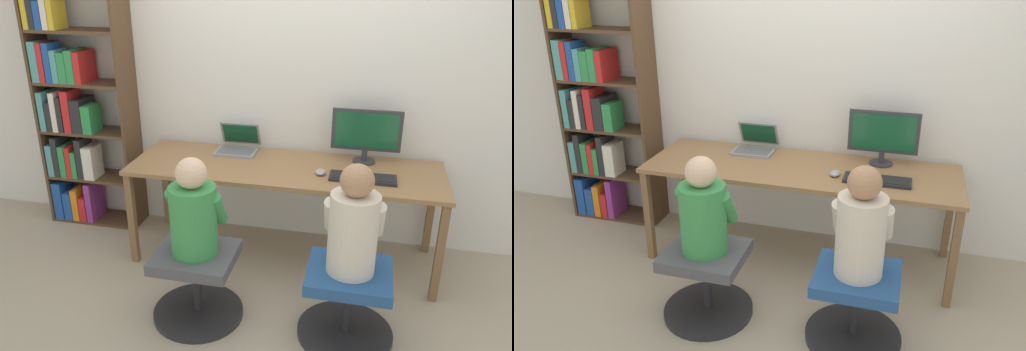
# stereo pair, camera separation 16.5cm
# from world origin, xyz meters

# --- Properties ---
(ground_plane) EXTENTS (14.00, 14.00, 0.00)m
(ground_plane) POSITION_xyz_m (0.00, 0.00, 0.00)
(ground_plane) COLOR tan
(wall_back) EXTENTS (10.00, 0.05, 2.60)m
(wall_back) POSITION_xyz_m (0.00, 0.77, 1.30)
(wall_back) COLOR silver
(wall_back) RESTS_ON ground_plane
(desk) EXTENTS (2.19, 0.71, 0.73)m
(desk) POSITION_xyz_m (0.00, 0.35, 0.66)
(desk) COLOR olive
(desk) RESTS_ON ground_plane
(desktop_monitor) EXTENTS (0.49, 0.16, 0.39)m
(desktop_monitor) POSITION_xyz_m (0.54, 0.57, 0.94)
(desktop_monitor) COLOR #333338
(desktop_monitor) RESTS_ON desk
(laptop) EXTENTS (0.30, 0.30, 0.21)m
(laptop) POSITION_xyz_m (-0.41, 0.58, 0.77)
(laptop) COLOR gray
(laptop) RESTS_ON desk
(keyboard) EXTENTS (0.44, 0.16, 0.03)m
(keyboard) POSITION_xyz_m (0.54, 0.24, 0.74)
(keyboard) COLOR #232326
(keyboard) RESTS_ON desk
(computer_mouse_by_keyboard) EXTENTS (0.07, 0.10, 0.03)m
(computer_mouse_by_keyboard) POSITION_xyz_m (0.26, 0.27, 0.74)
(computer_mouse_by_keyboard) COLOR #99999E
(computer_mouse_by_keyboard) RESTS_ON desk
(office_chair_left) EXTENTS (0.56, 0.56, 0.45)m
(office_chair_left) POSITION_xyz_m (0.51, -0.43, 0.24)
(office_chair_left) COLOR #262628
(office_chair_left) RESTS_ON ground_plane
(office_chair_right) EXTENTS (0.56, 0.56, 0.45)m
(office_chair_right) POSITION_xyz_m (-0.40, -0.45, 0.24)
(office_chair_right) COLOR #262628
(office_chair_right) RESTS_ON ground_plane
(person_at_monitor) EXTENTS (0.33, 0.30, 0.64)m
(person_at_monitor) POSITION_xyz_m (0.51, -0.43, 0.73)
(person_at_monitor) COLOR beige
(person_at_monitor) RESTS_ON office_chair_left
(person_at_laptop) EXTENTS (0.34, 0.29, 0.60)m
(person_at_laptop) POSITION_xyz_m (-0.40, -0.44, 0.71)
(person_at_laptop) COLOR #388C47
(person_at_laptop) RESTS_ON office_chair_right
(bookshelf) EXTENTS (0.76, 0.29, 1.99)m
(bookshelf) POSITION_xyz_m (-1.75, 0.57, 0.93)
(bookshelf) COLOR #513823
(bookshelf) RESTS_ON ground_plane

